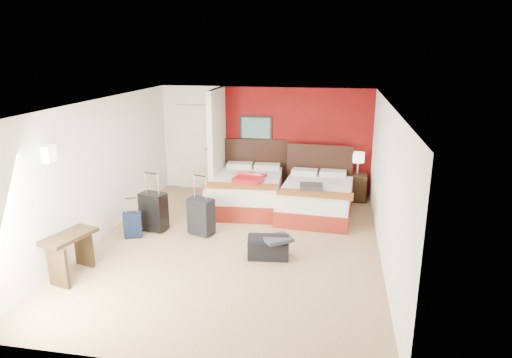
% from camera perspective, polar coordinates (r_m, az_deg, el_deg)
% --- Properties ---
extents(ground, '(6.50, 6.50, 0.00)m').
position_cam_1_polar(ground, '(8.13, -2.65, -8.26)').
color(ground, tan).
rests_on(ground, ground).
extents(room_walls, '(5.02, 6.52, 2.50)m').
position_cam_1_polar(room_walls, '(9.40, -9.19, 3.03)').
color(room_walls, white).
rests_on(room_walls, ground).
extents(red_accent_panel, '(3.50, 0.04, 2.50)m').
position_cam_1_polar(red_accent_panel, '(10.69, 5.07, 4.72)').
color(red_accent_panel, maroon).
rests_on(red_accent_panel, ground).
extents(partition_wall, '(0.12, 1.20, 2.50)m').
position_cam_1_polar(partition_wall, '(10.40, -4.93, 4.40)').
color(partition_wall, silver).
rests_on(partition_wall, ground).
extents(entry_door, '(0.82, 0.06, 2.05)m').
position_cam_1_polar(entry_door, '(11.21, -7.83, 3.99)').
color(entry_door, silver).
rests_on(entry_door, ground).
extents(bed_left, '(1.62, 2.22, 0.64)m').
position_cam_1_polar(bed_left, '(9.94, -1.23, -1.66)').
color(bed_left, white).
rests_on(bed_left, ground).
extents(bed_right, '(1.56, 2.13, 0.61)m').
position_cam_1_polar(bed_right, '(9.57, 7.61, -2.58)').
color(bed_right, white).
rests_on(bed_right, ground).
extents(red_suitcase_open, '(0.73, 0.91, 0.10)m').
position_cam_1_polar(red_suitcase_open, '(9.72, -0.78, 0.21)').
color(red_suitcase_open, '#B30F1B').
rests_on(red_suitcase_open, bed_left).
extents(jacket_bundle, '(0.48, 0.40, 0.11)m').
position_cam_1_polar(jacket_bundle, '(9.18, 6.97, -1.02)').
color(jacket_bundle, '#343338').
rests_on(jacket_bundle, bed_right).
extents(nightstand, '(0.46, 0.46, 0.62)m').
position_cam_1_polar(nightstand, '(10.57, 12.52, -0.98)').
color(nightstand, black).
rests_on(nightstand, ground).
extents(table_lamp, '(0.36, 0.36, 0.49)m').
position_cam_1_polar(table_lamp, '(10.43, 12.71, 1.95)').
color(table_lamp, silver).
rests_on(table_lamp, nightstand).
extents(suitcase_black, '(0.53, 0.40, 0.72)m').
position_cam_1_polar(suitcase_black, '(8.81, -12.75, -4.16)').
color(suitcase_black, black).
rests_on(suitcase_black, ground).
extents(suitcase_charcoal, '(0.53, 0.43, 0.67)m').
position_cam_1_polar(suitcase_charcoal, '(8.49, -6.93, -4.83)').
color(suitcase_charcoal, black).
rests_on(suitcase_charcoal, ground).
extents(suitcase_navy, '(0.37, 0.30, 0.45)m').
position_cam_1_polar(suitcase_navy, '(8.64, -15.25, -5.71)').
color(suitcase_navy, black).
rests_on(suitcase_navy, ground).
extents(duffel_bag, '(0.71, 0.43, 0.34)m').
position_cam_1_polar(duffel_bag, '(7.59, 1.59, -8.67)').
color(duffel_bag, black).
rests_on(duffel_bag, ground).
extents(jacket_draped, '(0.57, 0.56, 0.06)m').
position_cam_1_polar(jacket_draped, '(7.45, 2.69, -7.51)').
color(jacket_draped, '#36363B').
rests_on(jacket_draped, duffel_bag).
extents(desk, '(0.61, 0.90, 0.68)m').
position_cam_1_polar(desk, '(7.50, -22.24, -8.87)').
color(desk, '#302010').
rests_on(desk, ground).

